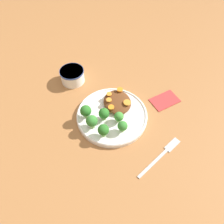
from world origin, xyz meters
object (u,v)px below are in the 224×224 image
(plate, at_px, (112,115))
(fork, at_px, (163,153))
(napkin, at_px, (165,100))
(dip_bowl, at_px, (72,75))

(plate, distance_m, fork, 0.23)
(plate, bearing_deg, napkin, 7.27)
(plate, xyz_separation_m, dip_bowl, (-0.11, 0.23, 0.02))
(fork, relative_size, napkin, 1.49)
(plate, relative_size, fork, 1.43)
(napkin, bearing_deg, dip_bowl, 149.64)
(plate, relative_size, dip_bowl, 2.63)
(dip_bowl, distance_m, fork, 0.48)
(dip_bowl, bearing_deg, plate, -63.12)
(fork, bearing_deg, napkin, 37.84)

